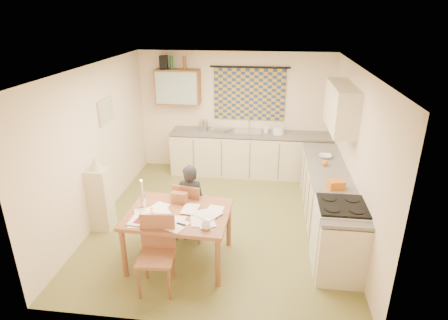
# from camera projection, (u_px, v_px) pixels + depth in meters

# --- Properties ---
(floor) EXTENTS (4.00, 4.50, 0.02)m
(floor) POSITION_uv_depth(u_px,v_px,m) (221.00, 221.00, 6.25)
(floor) COLOR olive
(floor) RESTS_ON ground
(ceiling) EXTENTS (4.00, 4.50, 0.02)m
(ceiling) POSITION_uv_depth(u_px,v_px,m) (220.00, 67.00, 5.30)
(ceiling) COLOR white
(ceiling) RESTS_ON floor
(wall_back) EXTENTS (4.00, 0.02, 2.50)m
(wall_back) POSITION_uv_depth(u_px,v_px,m) (235.00, 113.00, 7.85)
(wall_back) COLOR #F9E1C2
(wall_back) RESTS_ON floor
(wall_front) EXTENTS (4.00, 0.02, 2.50)m
(wall_front) POSITION_uv_depth(u_px,v_px,m) (190.00, 230.00, 3.69)
(wall_front) COLOR #F9E1C2
(wall_front) RESTS_ON floor
(wall_left) EXTENTS (0.02, 4.50, 2.50)m
(wall_left) POSITION_uv_depth(u_px,v_px,m) (97.00, 145.00, 6.00)
(wall_left) COLOR #F9E1C2
(wall_left) RESTS_ON floor
(wall_right) EXTENTS (0.02, 4.50, 2.50)m
(wall_right) POSITION_uv_depth(u_px,v_px,m) (355.00, 156.00, 5.54)
(wall_right) COLOR #F9E1C2
(wall_right) RESTS_ON floor
(window_blind) EXTENTS (1.45, 0.03, 1.05)m
(window_blind) POSITION_uv_depth(u_px,v_px,m) (249.00, 94.00, 7.63)
(window_blind) COLOR navy
(window_blind) RESTS_ON wall_back
(curtain_rod) EXTENTS (1.60, 0.04, 0.04)m
(curtain_rod) POSITION_uv_depth(u_px,v_px,m) (250.00, 67.00, 7.40)
(curtain_rod) COLOR black
(curtain_rod) RESTS_ON wall_back
(wall_cabinet) EXTENTS (0.90, 0.34, 0.70)m
(wall_cabinet) POSITION_uv_depth(u_px,v_px,m) (178.00, 87.00, 7.61)
(wall_cabinet) COLOR brown
(wall_cabinet) RESTS_ON wall_back
(wall_cabinet_glass) EXTENTS (0.84, 0.02, 0.64)m
(wall_cabinet_glass) POSITION_uv_depth(u_px,v_px,m) (176.00, 88.00, 7.45)
(wall_cabinet_glass) COLOR #99B2A5
(wall_cabinet_glass) RESTS_ON wall_back
(upper_cabinet_right) EXTENTS (0.34, 1.30, 0.70)m
(upper_cabinet_right) POSITION_uv_depth(u_px,v_px,m) (341.00, 107.00, 5.84)
(upper_cabinet_right) COLOR beige
(upper_cabinet_right) RESTS_ON wall_right
(framed_print) EXTENTS (0.04, 0.50, 0.40)m
(framed_print) POSITION_uv_depth(u_px,v_px,m) (106.00, 111.00, 6.20)
(framed_print) COLOR beige
(framed_print) RESTS_ON wall_left
(print_canvas) EXTENTS (0.01, 0.42, 0.32)m
(print_canvas) POSITION_uv_depth(u_px,v_px,m) (107.00, 111.00, 6.19)
(print_canvas) COLOR beige
(print_canvas) RESTS_ON wall_left
(counter_back) EXTENTS (3.30, 0.62, 0.92)m
(counter_back) POSITION_uv_depth(u_px,v_px,m) (251.00, 154.00, 7.82)
(counter_back) COLOR beige
(counter_back) RESTS_ON floor
(counter_right) EXTENTS (0.62, 2.95, 0.92)m
(counter_right) POSITION_uv_depth(u_px,v_px,m) (328.00, 202.00, 5.88)
(counter_right) COLOR beige
(counter_right) RESTS_ON floor
(stove) EXTENTS (0.63, 0.63, 0.97)m
(stove) POSITION_uv_depth(u_px,v_px,m) (338.00, 237.00, 4.93)
(stove) COLOR white
(stove) RESTS_ON floor
(sink) EXTENTS (0.55, 0.45, 0.10)m
(sink) POSITION_uv_depth(u_px,v_px,m) (248.00, 134.00, 7.67)
(sink) COLOR silver
(sink) RESTS_ON counter_back
(tap) EXTENTS (0.04, 0.04, 0.28)m
(tap) POSITION_uv_depth(u_px,v_px,m) (249.00, 124.00, 7.77)
(tap) COLOR silver
(tap) RESTS_ON counter_back
(dish_rack) EXTENTS (0.44, 0.42, 0.06)m
(dish_rack) POSITION_uv_depth(u_px,v_px,m) (221.00, 130.00, 7.71)
(dish_rack) COLOR silver
(dish_rack) RESTS_ON counter_back
(kettle) EXTENTS (0.19, 0.19, 0.24)m
(kettle) POSITION_uv_depth(u_px,v_px,m) (204.00, 125.00, 7.71)
(kettle) COLOR silver
(kettle) RESTS_ON counter_back
(mixing_bowl) EXTENTS (0.31, 0.31, 0.16)m
(mixing_bowl) POSITION_uv_depth(u_px,v_px,m) (279.00, 130.00, 7.55)
(mixing_bowl) COLOR white
(mixing_bowl) RESTS_ON counter_back
(soap_bottle) EXTENTS (0.08, 0.08, 0.17)m
(soap_bottle) POSITION_uv_depth(u_px,v_px,m) (266.00, 128.00, 7.63)
(soap_bottle) COLOR white
(soap_bottle) RESTS_ON counter_back
(bowl) EXTENTS (0.21, 0.21, 0.05)m
(bowl) POSITION_uv_depth(u_px,v_px,m) (325.00, 156.00, 6.36)
(bowl) COLOR white
(bowl) RESTS_ON counter_right
(orange_bag) EXTENTS (0.25, 0.21, 0.12)m
(orange_bag) POSITION_uv_depth(u_px,v_px,m) (336.00, 184.00, 5.26)
(orange_bag) COLOR #CC6815
(orange_bag) RESTS_ON counter_right
(fruit_orange) EXTENTS (0.10, 0.10, 0.10)m
(fruit_orange) POSITION_uv_depth(u_px,v_px,m) (325.00, 163.00, 6.02)
(fruit_orange) COLOR #CC6815
(fruit_orange) RESTS_ON counter_right
(speaker) EXTENTS (0.19, 0.22, 0.26)m
(speaker) POSITION_uv_depth(u_px,v_px,m) (164.00, 62.00, 7.46)
(speaker) COLOR black
(speaker) RESTS_ON wall_cabinet
(bottle_green) EXTENTS (0.07, 0.07, 0.26)m
(bottle_green) POSITION_uv_depth(u_px,v_px,m) (171.00, 62.00, 7.44)
(bottle_green) COLOR #195926
(bottle_green) RESTS_ON wall_cabinet
(bottle_brown) EXTENTS (0.08, 0.08, 0.26)m
(bottle_brown) POSITION_uv_depth(u_px,v_px,m) (184.00, 63.00, 7.41)
(bottle_brown) COLOR brown
(bottle_brown) RESTS_ON wall_cabinet
(dining_table) EXTENTS (1.39, 1.08, 0.75)m
(dining_table) POSITION_uv_depth(u_px,v_px,m) (180.00, 236.00, 5.13)
(dining_table) COLOR brown
(dining_table) RESTS_ON floor
(chair_far) EXTENTS (0.49, 0.49, 0.93)m
(chair_far) POSITION_uv_depth(u_px,v_px,m) (192.00, 220.00, 5.70)
(chair_far) COLOR brown
(chair_far) RESTS_ON floor
(chair_near) EXTENTS (0.47, 0.47, 0.96)m
(chair_near) POSITION_uv_depth(u_px,v_px,m) (157.00, 268.00, 4.63)
(chair_near) COLOR brown
(chair_near) RESTS_ON floor
(person) EXTENTS (0.46, 0.32, 1.22)m
(person) POSITION_uv_depth(u_px,v_px,m) (191.00, 203.00, 5.53)
(person) COLOR black
(person) RESTS_ON floor
(shelf_stand) EXTENTS (0.32, 0.30, 1.02)m
(shelf_stand) POSITION_uv_depth(u_px,v_px,m) (100.00, 199.00, 5.85)
(shelf_stand) COLOR beige
(shelf_stand) RESTS_ON floor
(lampshade) EXTENTS (0.20, 0.20, 0.22)m
(lampshade) POSITION_uv_depth(u_px,v_px,m) (95.00, 163.00, 5.61)
(lampshade) COLOR beige
(lampshade) RESTS_ON shelf_stand
(letter_rack) EXTENTS (0.23, 0.12, 0.16)m
(letter_rack) POSITION_uv_depth(u_px,v_px,m) (180.00, 198.00, 5.21)
(letter_rack) COLOR brown
(letter_rack) RESTS_ON dining_table
(mug) EXTENTS (0.13, 0.13, 0.09)m
(mug) POSITION_uv_depth(u_px,v_px,m) (206.00, 226.00, 4.60)
(mug) COLOR white
(mug) RESTS_ON dining_table
(magazine) EXTENTS (0.26, 0.31, 0.02)m
(magazine) POSITION_uv_depth(u_px,v_px,m) (137.00, 219.00, 4.82)
(magazine) COLOR maroon
(magazine) RESTS_ON dining_table
(book) EXTENTS (0.22, 0.27, 0.02)m
(book) POSITION_uv_depth(u_px,v_px,m) (146.00, 213.00, 4.97)
(book) COLOR #CC6815
(book) RESTS_ON dining_table
(orange_box) EXTENTS (0.13, 0.10, 0.04)m
(orange_box) POSITION_uv_depth(u_px,v_px,m) (149.00, 221.00, 4.76)
(orange_box) COLOR #CC6815
(orange_box) RESTS_ON dining_table
(eyeglasses) EXTENTS (0.14, 0.09, 0.02)m
(eyeglasses) POSITION_uv_depth(u_px,v_px,m) (181.00, 225.00, 4.69)
(eyeglasses) COLOR black
(eyeglasses) RESTS_ON dining_table
(candle_holder) EXTENTS (0.06, 0.06, 0.18)m
(candle_holder) POSITION_uv_depth(u_px,v_px,m) (144.00, 202.00, 5.07)
(candle_holder) COLOR silver
(candle_holder) RESTS_ON dining_table
(candle) EXTENTS (0.02, 0.02, 0.22)m
(candle) POSITION_uv_depth(u_px,v_px,m) (142.00, 188.00, 5.02)
(candle) COLOR white
(candle) RESTS_ON dining_table
(candle_flame) EXTENTS (0.02, 0.02, 0.02)m
(candle_flame) POSITION_uv_depth(u_px,v_px,m) (141.00, 181.00, 4.95)
(candle_flame) COLOR #FFCC66
(candle_flame) RESTS_ON dining_table
(papers) EXTENTS (1.22, 0.79, 0.03)m
(papers) POSITION_uv_depth(u_px,v_px,m) (177.00, 217.00, 4.86)
(papers) COLOR white
(papers) RESTS_ON dining_table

